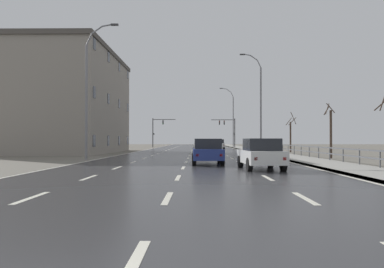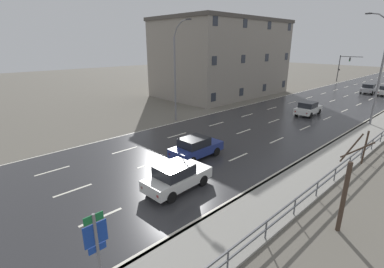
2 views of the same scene
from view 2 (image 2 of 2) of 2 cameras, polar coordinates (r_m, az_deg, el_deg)
ground_plane at (r=43.22m, az=25.88°, el=5.65°), size 160.00×160.00×0.12m
road_asphalt_strip at (r=54.46m, az=30.59°, el=7.27°), size 14.00×120.00×0.03m
guardrail at (r=18.70m, az=27.60°, el=-6.96°), size 0.07×35.24×1.00m
street_lamp_midground at (r=32.99m, az=34.28°, el=10.50°), size 2.36×0.24×10.86m
street_lamp_left_bank at (r=29.20m, az=-3.36°, el=12.34°), size 2.50×0.24×10.26m
highway_sign at (r=8.86m, az=-18.86°, el=-22.50°), size 0.09×0.68×3.68m
traffic_signal_left at (r=69.23m, az=28.83°, el=12.49°), size 4.46×0.36×5.65m
car_mid_centre at (r=55.86m, az=32.80°, el=7.96°), size 1.98×4.17×1.57m
car_far_right at (r=20.08m, az=0.82°, el=-2.78°), size 1.91×4.14×1.57m
car_near_right at (r=35.05m, az=22.97°, el=4.93°), size 1.98×4.18×1.57m
car_distant at (r=15.86m, az=-3.17°, el=-8.80°), size 2.02×4.20×1.57m
brick_building at (r=46.49m, az=6.23°, el=15.46°), size 13.12×20.70×11.67m
bare_tree_near at (r=13.74m, az=29.28°, el=-10.21°), size 1.19×0.91×4.87m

